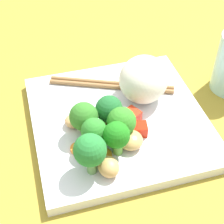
% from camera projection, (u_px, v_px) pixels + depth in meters
% --- Properties ---
extents(ground_plane, '(1.10, 1.10, 0.02)m').
position_uv_depth(ground_plane, '(119.00, 128.00, 0.59)').
color(ground_plane, olive).
extents(square_plate, '(0.27, 0.27, 0.02)m').
position_uv_depth(square_plate, '(119.00, 120.00, 0.57)').
color(square_plate, white).
rests_on(square_plate, ground_plane).
extents(rice_mound, '(0.11, 0.12, 0.07)m').
position_uv_depth(rice_mound, '(144.00, 79.00, 0.58)').
color(rice_mound, white).
rests_on(rice_mound, square_plate).
extents(broccoli_floret_0, '(0.04, 0.04, 0.06)m').
position_uv_depth(broccoli_floret_0, '(121.00, 122.00, 0.51)').
color(broccoli_floret_0, '#61A453').
rests_on(broccoli_floret_0, square_plate).
extents(broccoli_floret_1, '(0.04, 0.04, 0.06)m').
position_uv_depth(broccoli_floret_1, '(84.00, 117.00, 0.52)').
color(broccoli_floret_1, '#82AF4F').
rests_on(broccoli_floret_1, square_plate).
extents(broccoli_floret_2, '(0.04, 0.04, 0.06)m').
position_uv_depth(broccoli_floret_2, '(90.00, 151.00, 0.46)').
color(broccoli_floret_2, '#689E53').
rests_on(broccoli_floret_2, square_plate).
extents(broccoli_floret_3, '(0.04, 0.04, 0.06)m').
position_uv_depth(broccoli_floret_3, '(94.00, 132.00, 0.50)').
color(broccoli_floret_3, '#5E9644').
rests_on(broccoli_floret_3, square_plate).
extents(broccoli_floret_4, '(0.04, 0.04, 0.05)m').
position_uv_depth(broccoli_floret_4, '(109.00, 110.00, 0.53)').
color(broccoli_floret_4, '#73BD54').
rests_on(broccoli_floret_4, square_plate).
extents(broccoli_floret_5, '(0.04, 0.04, 0.06)m').
position_uv_depth(broccoli_floret_5, '(117.00, 136.00, 0.49)').
color(broccoli_floret_5, '#69B142').
rests_on(broccoli_floret_5, square_plate).
extents(carrot_slice_0, '(0.03, 0.03, 0.00)m').
position_uv_depth(carrot_slice_0, '(105.00, 132.00, 0.54)').
color(carrot_slice_0, orange).
rests_on(carrot_slice_0, square_plate).
extents(carrot_slice_1, '(0.03, 0.03, 0.01)m').
position_uv_depth(carrot_slice_1, '(77.00, 149.00, 0.51)').
color(carrot_slice_1, orange).
rests_on(carrot_slice_1, square_plate).
extents(carrot_slice_2, '(0.03, 0.03, 0.01)m').
position_uv_depth(carrot_slice_2, '(104.00, 155.00, 0.51)').
color(carrot_slice_2, orange).
rests_on(carrot_slice_2, square_plate).
extents(pepper_chunk_0, '(0.04, 0.03, 0.02)m').
position_uv_depth(pepper_chunk_0, '(130.00, 118.00, 0.55)').
color(pepper_chunk_0, red).
rests_on(pepper_chunk_0, square_plate).
extents(pepper_chunk_1, '(0.03, 0.02, 0.02)m').
position_uv_depth(pepper_chunk_1, '(138.00, 129.00, 0.53)').
color(pepper_chunk_1, red).
rests_on(pepper_chunk_1, square_plate).
extents(chicken_piece_0, '(0.05, 0.05, 0.02)m').
position_uv_depth(chicken_piece_0, '(130.00, 140.00, 0.52)').
color(chicken_piece_0, tan).
rests_on(chicken_piece_0, square_plate).
extents(chicken_piece_1, '(0.04, 0.04, 0.02)m').
position_uv_depth(chicken_piece_1, '(108.00, 167.00, 0.48)').
color(chicken_piece_1, tan).
rests_on(chicken_piece_1, square_plate).
extents(chicken_piece_2, '(0.03, 0.03, 0.02)m').
position_uv_depth(chicken_piece_2, '(74.00, 121.00, 0.55)').
color(chicken_piece_2, tan).
rests_on(chicken_piece_2, square_plate).
extents(chopstick_pair, '(0.21, 0.10, 0.01)m').
position_uv_depth(chopstick_pair, '(111.00, 85.00, 0.62)').
color(chopstick_pair, '#9A6D40').
rests_on(chopstick_pair, square_plate).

